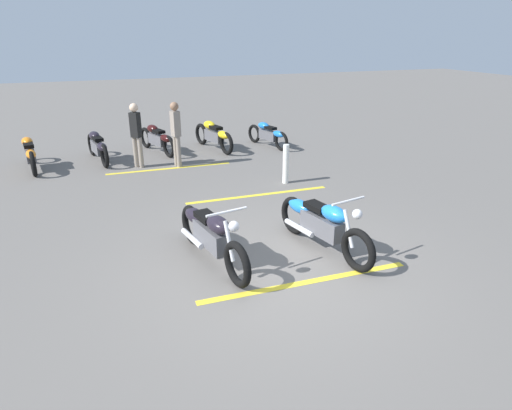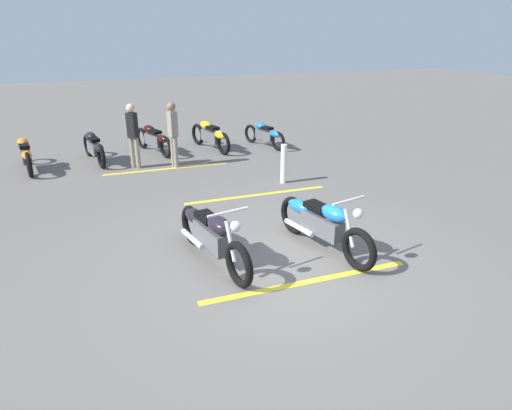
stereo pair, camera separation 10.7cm
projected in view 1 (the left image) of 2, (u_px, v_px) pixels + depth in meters
The scene contains 14 objects.
ground_plane at pixel (280, 268), 6.65m from camera, with size 60.00×60.00×0.00m, color #66605B.
motorcycle_bright_foreground at pixel (321, 223), 7.08m from camera, with size 2.20×0.76×1.04m.
motorcycle_dark_foreground at pixel (210, 234), 6.70m from camera, with size 2.21×0.73×1.04m.
motorcycle_row_far_left at pixel (268, 134), 13.53m from camera, with size 1.86×0.64×0.72m.
motorcycle_row_left at pixel (214, 135), 13.17m from camera, with size 2.15×0.65×0.82m.
motorcycle_row_center at pixel (157, 138), 12.84m from camera, with size 2.00×0.76×0.78m.
motorcycle_row_right at pixel (98, 146), 11.94m from camera, with size 2.07×0.52×0.79m.
motorcycle_row_far_right at pixel (30, 153), 11.26m from camera, with size 2.09×0.48×0.79m.
bystander_near_row at pixel (136, 132), 11.28m from camera, with size 0.29×0.29×1.65m.
bystander_secondary at pixel (176, 131), 11.35m from camera, with size 0.28×0.24×1.68m.
bollard_post at pixel (286, 164), 10.25m from camera, with size 0.14×0.14×0.92m, color white.
parking_stripe_near at pixel (307, 282), 6.28m from camera, with size 3.20×0.12×0.01m, color yellow.
parking_stripe_mid at pixel (258, 195), 9.63m from camera, with size 3.20×0.12×0.01m, color yellow.
parking_stripe_far at pixel (170, 168), 11.50m from camera, with size 3.20×0.12×0.01m, color yellow.
Camera 1 is at (-5.35, 2.37, 3.32)m, focal length 31.04 mm.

